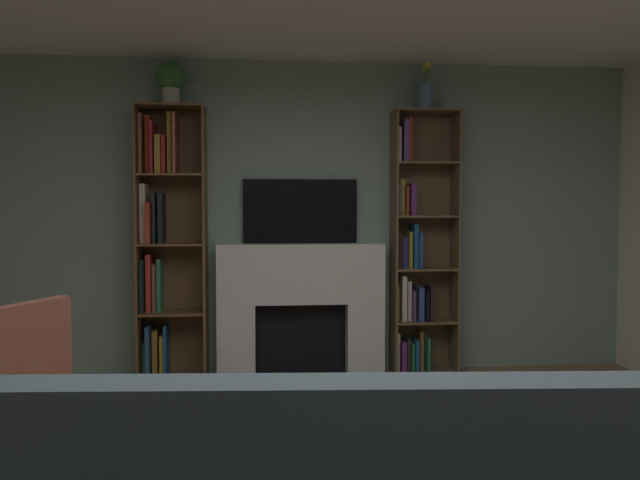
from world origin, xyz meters
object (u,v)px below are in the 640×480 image
Objects in this scene: bookshelf_right at (416,254)px; tv at (300,211)px; vase_with_flowers at (426,94)px; fireplace at (301,305)px; potted_plant at (171,80)px; bookshelf_left at (165,240)px.

tv is at bearing 175.63° from bookshelf_right.
tv is at bearing 173.50° from vase_with_flowers.
potted_plant reaches higher than fireplace.
bookshelf_left is 2.13m from bookshelf_right.
fireplace is 0.67× the size of bookshelf_left.
potted_plant is (0.07, -0.03, 1.30)m from bookshelf_left.
vase_with_flowers reaches higher than bookshelf_right.
potted_plant is 2.12m from vase_with_flowers.
bookshelf_left is (-1.13, -0.00, 0.56)m from fireplace.
tv is 1.51m from potted_plant.
bookshelf_left is at bearing 179.30° from vase_with_flowers.
vase_with_flowers is (1.06, -0.03, 1.78)m from fireplace.
tv is at bearing 6.46° from potted_plant.
potted_plant is (-1.06, -0.12, 1.06)m from tv.
bookshelf_left reaches higher than tv.
vase_with_flowers is at bearing -6.50° from tv.
tv is 0.43× the size of bookshelf_left.
potted_plant is at bearing -21.24° from bookshelf_left.
fireplace is 4.19× the size of potted_plant.
fireplace is 1.55× the size of tv.
fireplace is at bearing 178.47° from vase_with_flowers.
bookshelf_right is at bearing 1.21° from potted_plant.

